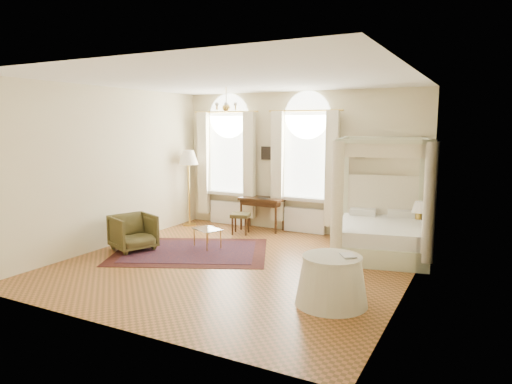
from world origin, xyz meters
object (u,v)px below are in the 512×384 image
stool (240,217)px  canopy_bed (381,229)px  side_table (332,280)px  armchair (133,232)px  nightstand (414,234)px  writing_desk (262,202)px  coffee_table (207,231)px  floor_lamp (188,161)px

stool → canopy_bed: bearing=-4.4°
canopy_bed → side_table: 2.86m
canopy_bed → armchair: 4.96m
nightstand → writing_desk: 3.54m
writing_desk → coffee_table: 2.01m
nightstand → coffee_table: size_ratio=0.82×
nightstand → coffee_table: (-3.80, -1.97, 0.07)m
floor_lamp → coffee_table: bearing=-44.9°
floor_lamp → stool: bearing=-7.4°
side_table → writing_desk: bearing=128.8°
stool → floor_lamp: 2.03m
nightstand → side_table: 3.73m
coffee_table → writing_desk: bearing=81.8°
canopy_bed → floor_lamp: bearing=174.6°
writing_desk → stool: size_ratio=2.02×
stool → floor_lamp: floor_lamp is taller
nightstand → writing_desk: size_ratio=0.54×
canopy_bed → nightstand: (0.49, 0.84, -0.23)m
stool → side_table: (3.24, -3.11, -0.06)m
side_table → floor_lamp: bearing=145.6°
nightstand → stool: nightstand is taller
writing_desk → nightstand: bearing=-0.0°
canopy_bed → stool: bearing=175.6°
floor_lamp → writing_desk: bearing=11.3°
nightstand → side_table: size_ratio=0.56×
floor_lamp → side_table: size_ratio=1.85×
side_table → canopy_bed: bearing=88.8°
coffee_table → nightstand: bearing=27.4°
stool → coffee_table: size_ratio=0.75×
nightstand → writing_desk: writing_desk is taller
stool → side_table: bearing=-43.8°
armchair → side_table: bearing=-78.4°
canopy_bed → coffee_table: bearing=-161.1°
coffee_table → floor_lamp: 2.59m
stool → coffee_table: bearing=-90.4°
stool → coffee_table: (-0.01, -1.38, -0.04)m
writing_desk → coffee_table: writing_desk is taller
stool → writing_desk: bearing=64.9°
coffee_table → side_table: size_ratio=0.68×
nightstand → coffee_table: bearing=-152.6°
armchair → side_table: armchair is taller
coffee_table → side_table: 3.68m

